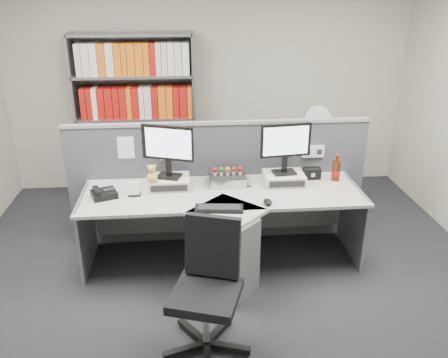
{
  "coord_description": "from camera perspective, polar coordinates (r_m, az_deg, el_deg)",
  "views": [
    {
      "loc": [
        -0.33,
        -3.11,
        2.5
      ],
      "look_at": [
        0.0,
        0.65,
        0.92
      ],
      "focal_mm": 37.39,
      "sensor_mm": 36.0,
      "label": 1
    }
  ],
  "objects": [
    {
      "name": "ground",
      "position": [
        4.0,
        0.86,
        -15.93
      ],
      "size": [
        5.5,
        5.5,
        0.0
      ],
      "primitive_type": "plane",
      "color": "#27292E",
      "rests_on": "ground"
    },
    {
      "name": "room_shell",
      "position": [
        3.21,
        1.04,
        9.94
      ],
      "size": [
        5.04,
        5.54,
        2.72
      ],
      "color": "#BAB6A6",
      "rests_on": "ground"
    },
    {
      "name": "partition",
      "position": [
        4.75,
        -0.58,
        -0.24
      ],
      "size": [
        3.0,
        0.08,
        1.27
      ],
      "color": "#494A52",
      "rests_on": "ground"
    },
    {
      "name": "desk",
      "position": [
        4.24,
        0.07,
        -6.08
      ],
      "size": [
        2.6,
        1.2,
        0.72
      ],
      "color": "#ADACA6",
      "rests_on": "ground"
    },
    {
      "name": "monitor_riser_left",
      "position": [
        4.44,
        -6.69,
        -0.38
      ],
      "size": [
        0.38,
        0.31,
        0.1
      ],
      "color": "beige",
      "rests_on": "desk"
    },
    {
      "name": "monitor_riser_right",
      "position": [
        4.54,
        7.33,
        0.1
      ],
      "size": [
        0.38,
        0.31,
        0.1
      ],
      "color": "beige",
      "rests_on": "desk"
    },
    {
      "name": "monitor_left",
      "position": [
        4.32,
        -6.89,
        3.9
      ],
      "size": [
        0.48,
        0.22,
        0.5
      ],
      "color": "black",
      "rests_on": "monitor_riser_left"
    },
    {
      "name": "monitor_right",
      "position": [
        4.42,
        7.54,
        4.23
      ],
      "size": [
        0.48,
        0.18,
        0.49
      ],
      "color": "black",
      "rests_on": "monitor_riser_right"
    },
    {
      "name": "desktop_pc",
      "position": [
        4.5,
        0.41,
        0.04
      ],
      "size": [
        0.34,
        0.3,
        0.09
      ],
      "color": "black",
      "rests_on": "desk"
    },
    {
      "name": "figurines",
      "position": [
        4.45,
        0.44,
        1.1
      ],
      "size": [
        0.29,
        0.05,
        0.09
      ],
      "color": "beige",
      "rests_on": "desktop_pc"
    },
    {
      "name": "keyboard",
      "position": [
        3.98,
        -0.6,
        -3.61
      ],
      "size": [
        0.43,
        0.2,
        0.03
      ],
      "color": "black",
      "rests_on": "desk"
    },
    {
      "name": "mouse",
      "position": [
        4.09,
        5.36,
        -2.8
      ],
      "size": [
        0.07,
        0.12,
        0.04
      ],
      "primitive_type": "ellipsoid",
      "color": "black",
      "rests_on": "desk"
    },
    {
      "name": "desk_phone",
      "position": [
        4.35,
        -14.53,
        -1.73
      ],
      "size": [
        0.27,
        0.26,
        0.09
      ],
      "color": "black",
      "rests_on": "desk"
    },
    {
      "name": "desk_calendar",
      "position": [
        4.31,
        -10.94,
        -1.33
      ],
      "size": [
        0.11,
        0.08,
        0.13
      ],
      "color": "black",
      "rests_on": "desk"
    },
    {
      "name": "plush_toy",
      "position": [
        4.3,
        -8.79,
        0.52
      ],
      "size": [
        0.1,
        0.1,
        0.17
      ],
      "color": "gold",
      "rests_on": "monitor_riser_left"
    },
    {
      "name": "speaker",
      "position": [
        4.68,
        10.7,
        0.7
      ],
      "size": [
        0.17,
        0.09,
        0.11
      ],
      "primitive_type": "cube",
      "color": "black",
      "rests_on": "desk"
    },
    {
      "name": "cola_bottle",
      "position": [
        4.67,
        13.54,
        1.01
      ],
      "size": [
        0.08,
        0.08,
        0.27
      ],
      "color": "#3F190A",
      "rests_on": "desk"
    },
    {
      "name": "shelving_unit",
      "position": [
        5.79,
        -10.59,
        7.05
      ],
      "size": [
        1.41,
        0.4,
        2.0
      ],
      "color": "slate",
      "rests_on": "ground"
    },
    {
      "name": "filing_cabinet",
      "position": [
        5.75,
        10.8,
        0.32
      ],
      "size": [
        0.45,
        0.61,
        0.7
      ],
      "color": "slate",
      "rests_on": "ground"
    },
    {
      "name": "desk_fan",
      "position": [
        5.53,
        11.31,
        6.8
      ],
      "size": [
        0.3,
        0.19,
        0.52
      ],
      "color": "white",
      "rests_on": "filing_cabinet"
    },
    {
      "name": "office_chair",
      "position": [
        3.42,
        -1.93,
        -12.67
      ],
      "size": [
        0.65,
        0.65,
        0.97
      ],
      "color": "silver",
      "rests_on": "ground"
    }
  ]
}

